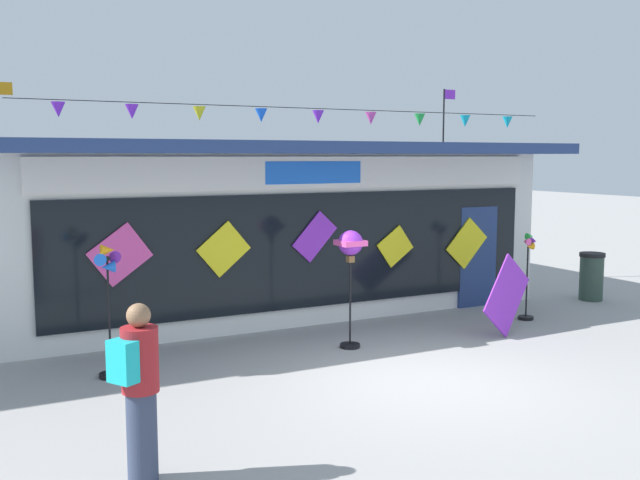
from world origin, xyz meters
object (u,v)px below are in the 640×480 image
at_px(person_near_camera, 139,389).
at_px(wind_spinner_center_left, 528,268).
at_px(wind_spinner_far_left, 109,290).
at_px(wind_spinner_left, 350,252).
at_px(display_kite_on_ground, 507,295).
at_px(trash_bin, 591,276).
at_px(kite_shop_building, 255,222).

bearing_deg(person_near_camera, wind_spinner_center_left, -96.86).
height_order(wind_spinner_far_left, wind_spinner_left, wind_spinner_left).
bearing_deg(display_kite_on_ground, wind_spinner_left, 170.77).
xyz_separation_m(wind_spinner_far_left, wind_spinner_left, (3.65, -0.14, 0.30)).
bearing_deg(display_kite_on_ground, person_near_camera, -158.20).
xyz_separation_m(wind_spinner_far_left, display_kite_on_ground, (6.44, -0.60, -0.55)).
height_order(wind_spinner_center_left, trash_bin, wind_spinner_center_left).
relative_size(wind_spinner_far_left, wind_spinner_left, 0.99).
height_order(kite_shop_building, wind_spinner_left, kite_shop_building).
bearing_deg(person_near_camera, display_kite_on_ground, -98.13).
distance_m(wind_spinner_center_left, trash_bin, 2.64).
xyz_separation_m(wind_spinner_left, person_near_camera, (-4.04, -3.18, -0.63)).
xyz_separation_m(wind_spinner_center_left, person_near_camera, (-7.89, -3.36, -0.07)).
xyz_separation_m(kite_shop_building, trash_bin, (6.20, -3.31, -1.14)).
bearing_deg(display_kite_on_ground, trash_bin, 21.34).
bearing_deg(kite_shop_building, person_near_camera, -119.37).
bearing_deg(wind_spinner_left, person_near_camera, -141.77).
relative_size(trash_bin, display_kite_on_ground, 0.79).
xyz_separation_m(wind_spinner_far_left, wind_spinner_center_left, (7.51, 0.04, -0.26)).
relative_size(wind_spinner_far_left, wind_spinner_center_left, 1.14).
bearing_deg(wind_spinner_center_left, trash_bin, 16.94).
bearing_deg(wind_spinner_left, trash_bin, 8.42).
xyz_separation_m(wind_spinner_far_left, trash_bin, (10.00, 0.79, -0.71)).
relative_size(kite_shop_building, wind_spinner_center_left, 6.58).
distance_m(wind_spinner_center_left, person_near_camera, 8.58).
bearing_deg(person_near_camera, wind_spinner_far_left, -36.58).
relative_size(kite_shop_building, wind_spinner_left, 5.72).
height_order(wind_spinner_far_left, person_near_camera, wind_spinner_far_left).
xyz_separation_m(person_near_camera, trash_bin, (10.38, 4.12, -0.38)).
bearing_deg(person_near_camera, trash_bin, -98.29).
relative_size(wind_spinner_far_left, person_near_camera, 1.09).
bearing_deg(wind_spinner_center_left, kite_shop_building, 132.33).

